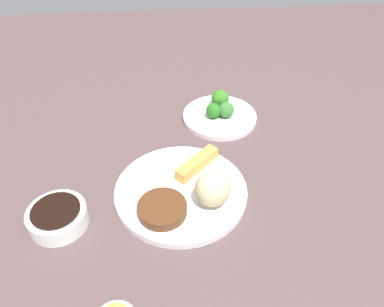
{
  "coord_description": "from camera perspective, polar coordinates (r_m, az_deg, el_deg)",
  "views": [
    {
      "loc": [
        0.01,
        -0.56,
        0.6
      ],
      "look_at": [
        0.06,
        0.06,
        0.06
      ],
      "focal_mm": 34.22,
      "sensor_mm": 36.0,
      "label": 1
    }
  ],
  "objects": [
    {
      "name": "soy_sauce_bowl_liquid",
      "position": [
        0.76,
        -20.53,
        -8.31
      ],
      "size": [
        0.09,
        0.09,
        0.0
      ],
      "primitive_type": "cylinder",
      "color": "black",
      "rests_on": "soy_sauce_bowl"
    },
    {
      "name": "crab_rangoon_wonton",
      "position": [
        0.81,
        -6.3,
        -3.37
      ],
      "size": [
        0.08,
        0.08,
        0.01
      ],
      "primitive_type": "cube",
      "rotation": [
        0.0,
        0.0,
        0.41
      ],
      "color": "beige",
      "rests_on": "main_plate"
    },
    {
      "name": "broccoli_floret_2",
      "position": [
        1.02,
        4.39,
        8.52
      ],
      "size": [
        0.05,
        0.05,
        0.05
      ],
      "primitive_type": "sphere",
      "color": "#2F711E",
      "rests_on": "broccoli_plate"
    },
    {
      "name": "soy_sauce_bowl",
      "position": [
        0.77,
        -20.17,
        -9.33
      ],
      "size": [
        0.12,
        0.12,
        0.04
      ],
      "primitive_type": "cylinder",
      "color": "white",
      "rests_on": "tabletop"
    },
    {
      "name": "broccoli_floret_0",
      "position": [
        0.98,
        5.32,
        6.8
      ],
      "size": [
        0.04,
        0.04,
        0.04
      ],
      "primitive_type": "sphere",
      "color": "#336E2F",
      "rests_on": "broccoli_plate"
    },
    {
      "name": "broccoli_floret_1",
      "position": [
        0.98,
        3.39,
        6.7
      ],
      "size": [
        0.04,
        0.04,
        0.04
      ],
      "primitive_type": "sphere",
      "color": "#23651C",
      "rests_on": "broccoli_plate"
    },
    {
      "name": "broccoli_plate",
      "position": [
        1.0,
        4.31,
        5.72
      ],
      "size": [
        0.2,
        0.2,
        0.01
      ],
      "primitive_type": "cylinder",
      "color": "white",
      "rests_on": "tabletop"
    },
    {
      "name": "spring_roll",
      "position": [
        0.82,
        0.79,
        -1.59
      ],
      "size": [
        0.1,
        0.1,
        0.03
      ],
      "primitive_type": "cube",
      "rotation": [
        0.0,
        0.0,
        0.77
      ],
      "color": "gold",
      "rests_on": "main_plate"
    },
    {
      "name": "tabletop",
      "position": [
        0.81,
        -3.74,
        -5.8
      ],
      "size": [
        2.2,
        2.2,
        0.02
      ],
      "primitive_type": "cube",
      "color": "#4C3A3A",
      "rests_on": "ground"
    },
    {
      "name": "main_plate",
      "position": [
        0.79,
        -1.74,
        -5.93
      ],
      "size": [
        0.28,
        0.28,
        0.02
      ],
      "primitive_type": "cylinder",
      "color": "white",
      "rests_on": "tabletop"
    },
    {
      "name": "stir_fry_heap",
      "position": [
        0.73,
        -4.66,
        -8.6
      ],
      "size": [
        0.1,
        0.1,
        0.02
      ],
      "primitive_type": "cylinder",
      "color": "#4B2A15",
      "rests_on": "main_plate"
    },
    {
      "name": "rice_scoop",
      "position": [
        0.73,
        3.2,
        -5.56
      ],
      "size": [
        0.07,
        0.07,
        0.07
      ],
      "primitive_type": "sphere",
      "color": "tan",
      "rests_on": "main_plate"
    }
  ]
}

